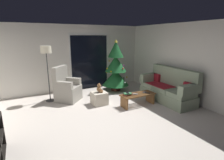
{
  "coord_description": "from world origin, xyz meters",
  "views": [
    {
      "loc": [
        -1.9,
        -3.59,
        2.07
      ],
      "look_at": [
        0.4,
        0.7,
        0.85
      ],
      "focal_mm": 28.08,
      "sensor_mm": 36.0,
      "label": 1
    }
  ],
  "objects": [
    {
      "name": "remote_graphite",
      "position": [
        1.45,
        0.51,
        0.38
      ],
      "size": [
        0.16,
        0.1,
        0.02
      ],
      "primitive_type": "cube",
      "rotation": [
        0.0,
        0.0,
        1.94
      ],
      "color": "#333338",
      "rests_on": "coffee_table"
    },
    {
      "name": "coffee_table",
      "position": [
        1.19,
        0.5,
        0.25
      ],
      "size": [
        1.1,
        0.4,
        0.36
      ],
      "color": "brown",
      "rests_on": "ground"
    },
    {
      "name": "christmas_tree",
      "position": [
        1.34,
        2.16,
        0.87
      ],
      "size": [
        1.02,
        1.02,
        1.97
      ],
      "color": "#4C1E19",
      "rests_on": "ground"
    },
    {
      "name": "book_stack",
      "position": [
        0.85,
        0.56,
        0.4
      ],
      "size": [
        0.27,
        0.21,
        0.07
      ],
      "color": "#A32D28",
      "rests_on": "coffee_table"
    },
    {
      "name": "patio_door_frame",
      "position": [
        0.61,
        2.99,
        1.1
      ],
      "size": [
        1.6,
        0.02,
        2.2
      ],
      "primitive_type": "cube",
      "color": "silver",
      "rests_on": "ground"
    },
    {
      "name": "remote_black",
      "position": [
        1.48,
        0.4,
        0.38
      ],
      "size": [
        0.14,
        0.14,
        0.02
      ],
      "primitive_type": "cube",
      "rotation": [
        0.0,
        0.0,
        3.89
      ],
      "color": "black",
      "rests_on": "coffee_table"
    },
    {
      "name": "remote_silver",
      "position": [
        1.09,
        0.49,
        0.38
      ],
      "size": [
        0.15,
        0.12,
        0.02
      ],
      "primitive_type": "cube",
      "rotation": [
        0.0,
        0.0,
        4.13
      ],
      "color": "#ADADB2",
      "rests_on": "coffee_table"
    },
    {
      "name": "patio_door_glass",
      "position": [
        0.61,
        2.97,
        1.05
      ],
      "size": [
        1.5,
        0.02,
        2.1
      ],
      "primitive_type": "cube",
      "color": "black",
      "rests_on": "ground"
    },
    {
      "name": "ground_plane",
      "position": [
        0.0,
        0.0,
        0.0
      ],
      "size": [
        7.0,
        7.0,
        0.0
      ],
      "primitive_type": "plane",
      "color": "#BCB2A8"
    },
    {
      "name": "ottoman",
      "position": [
        0.18,
        1.14,
        0.19
      ],
      "size": [
        0.44,
        0.44,
        0.39
      ],
      "primitive_type": "cube",
      "color": "beige",
      "rests_on": "ground"
    },
    {
      "name": "wall_back",
      "position": [
        0.0,
        3.06,
        1.25
      ],
      "size": [
        5.72,
        0.12,
        2.5
      ],
      "primitive_type": "cube",
      "color": "silver",
      "rests_on": "ground"
    },
    {
      "name": "floor_lamp",
      "position": [
        -1.12,
        2.16,
        1.51
      ],
      "size": [
        0.32,
        0.32,
        1.78
      ],
      "color": "#2D2D30",
      "rests_on": "ground"
    },
    {
      "name": "teddy_bear_chestnut",
      "position": [
        0.19,
        1.13,
        0.51
      ],
      "size": [
        0.22,
        0.21,
        0.29
      ],
      "color": "brown",
      "rests_on": "ottoman"
    },
    {
      "name": "couch",
      "position": [
        2.32,
        0.37,
        0.4
      ],
      "size": [
        0.82,
        1.95,
        1.08
      ],
      "color": "gray",
      "rests_on": "ground"
    },
    {
      "name": "cell_phone",
      "position": [
        0.85,
        0.55,
        0.44
      ],
      "size": [
        0.11,
        0.16,
        0.01
      ],
      "primitive_type": "cube",
      "rotation": [
        0.0,
        0.0,
        -0.28
      ],
      "color": "black",
      "rests_on": "book_stack"
    },
    {
      "name": "wall_right",
      "position": [
        2.86,
        0.0,
        1.25
      ],
      "size": [
        0.12,
        6.0,
        2.5
      ],
      "primitive_type": "cube",
      "color": "silver",
      "rests_on": "ground"
    },
    {
      "name": "armchair",
      "position": [
        -0.61,
        1.96,
        0.4
      ],
      "size": [
        0.97,
        0.97,
        1.13
      ],
      "color": "gray",
      "rests_on": "ground"
    }
  ]
}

